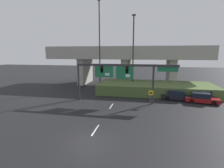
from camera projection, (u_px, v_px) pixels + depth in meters
The scene contains 11 objects.
ground_plane at pixel (88, 141), 14.38m from camera, with size 160.00×160.00×0.00m, color black.
lane_markings at pixel (116, 99), 27.32m from camera, with size 0.14×25.10×0.01m.
signal_gantry at pixel (121, 72), 24.82m from camera, with size 14.44×0.44×5.57m.
speed_limit_sign at pixel (151, 96), 23.52m from camera, with size 0.60×0.11×2.18m.
highway_light_pole_near at pixel (100, 43), 35.11m from camera, with size 0.70×0.36×17.34m.
highway_light_pole_far at pixel (133, 51), 32.66m from camera, with size 0.70×0.36×13.97m.
overpass_bridge at pixel (126, 59), 38.81m from camera, with size 34.17×8.62×8.44m.
grass_embankment at pixel (155, 88), 31.32m from camera, with size 19.97×8.08×1.72m.
parked_sedan_near_right at pixel (177, 95), 26.81m from camera, with size 4.86×2.52×1.49m.
parked_sedan_mid_right at pixel (202, 98), 25.23m from camera, with size 4.74×2.61×1.47m.
parked_sedan_far_right at pixel (212, 96), 26.70m from camera, with size 4.95×2.78×1.48m.
Camera 1 is at (4.52, -12.68, 7.16)m, focal length 28.00 mm.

